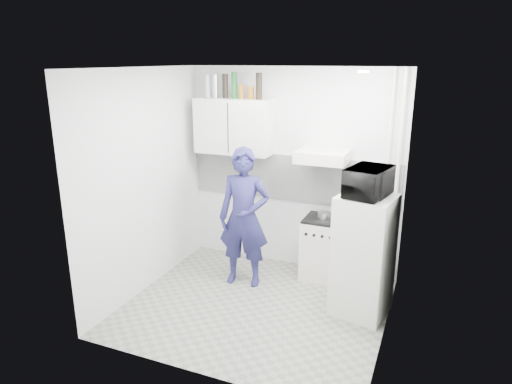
% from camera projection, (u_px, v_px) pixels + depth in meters
% --- Properties ---
extents(floor, '(2.80, 2.80, 0.00)m').
position_uv_depth(floor, '(256.00, 306.00, 5.14)').
color(floor, gray).
rests_on(floor, ground).
extents(ceiling, '(2.80, 2.80, 0.00)m').
position_uv_depth(ceiling, '(256.00, 68.00, 4.41)').
color(ceiling, white).
rests_on(ceiling, wall_back).
extents(wall_back, '(2.80, 0.00, 2.80)m').
position_uv_depth(wall_back, '(293.00, 170.00, 5.89)').
color(wall_back, silver).
rests_on(wall_back, floor).
extents(wall_left, '(0.00, 2.60, 2.60)m').
position_uv_depth(wall_left, '(145.00, 183.00, 5.29)').
color(wall_left, silver).
rests_on(wall_left, floor).
extents(wall_right, '(0.00, 2.60, 2.60)m').
position_uv_depth(wall_right, '(394.00, 213.00, 4.26)').
color(wall_right, silver).
rests_on(wall_right, floor).
extents(person, '(0.67, 0.50, 1.70)m').
position_uv_depth(person, '(244.00, 218.00, 5.47)').
color(person, '#201F4E').
rests_on(person, floor).
extents(stove, '(0.48, 0.48, 0.76)m').
position_uv_depth(stove, '(322.00, 249.00, 5.74)').
color(stove, silver).
rests_on(stove, floor).
extents(fridge, '(0.64, 0.64, 1.33)m').
position_uv_depth(fridge, '(363.00, 256.00, 4.86)').
color(fridge, silver).
rests_on(fridge, floor).
extents(stove_top, '(0.46, 0.46, 0.03)m').
position_uv_depth(stove_top, '(324.00, 219.00, 5.63)').
color(stove_top, black).
rests_on(stove_top, stove).
extents(saucepan, '(0.16, 0.16, 0.09)m').
position_uv_depth(saucepan, '(324.00, 216.00, 5.58)').
color(saucepan, silver).
rests_on(saucepan, stove_top).
extents(microwave, '(0.61, 0.47, 0.30)m').
position_uv_depth(microwave, '(369.00, 182.00, 4.63)').
color(microwave, black).
rests_on(microwave, fridge).
extents(bottle_a, '(0.07, 0.07, 0.29)m').
position_uv_depth(bottle_a, '(208.00, 86.00, 5.85)').
color(bottle_a, '#B2B7BC').
rests_on(bottle_a, upper_cabinet).
extents(bottle_b, '(0.08, 0.08, 0.29)m').
position_uv_depth(bottle_b, '(215.00, 86.00, 5.81)').
color(bottle_b, silver).
rests_on(bottle_b, upper_cabinet).
extents(bottle_c, '(0.07, 0.07, 0.30)m').
position_uv_depth(bottle_c, '(225.00, 86.00, 5.75)').
color(bottle_c, black).
rests_on(bottle_c, upper_cabinet).
extents(bottle_d, '(0.07, 0.07, 0.33)m').
position_uv_depth(bottle_d, '(234.00, 85.00, 5.70)').
color(bottle_d, '#144C1E').
rests_on(bottle_d, upper_cabinet).
extents(canister_a, '(0.07, 0.07, 0.18)m').
position_uv_depth(canister_a, '(242.00, 91.00, 5.69)').
color(canister_a, brown).
rests_on(canister_a, upper_cabinet).
extents(canister_b, '(0.08, 0.08, 0.16)m').
position_uv_depth(canister_b, '(251.00, 93.00, 5.64)').
color(canister_b, brown).
rests_on(canister_b, upper_cabinet).
extents(bottle_e, '(0.08, 0.08, 0.32)m').
position_uv_depth(bottle_e, '(259.00, 86.00, 5.58)').
color(bottle_e, black).
rests_on(bottle_e, upper_cabinet).
extents(upper_cabinet, '(1.00, 0.35, 0.70)m').
position_uv_depth(upper_cabinet, '(234.00, 126.00, 5.85)').
color(upper_cabinet, silver).
rests_on(upper_cabinet, wall_back).
extents(range_hood, '(0.60, 0.50, 0.14)m').
position_uv_depth(range_hood, '(323.00, 156.00, 5.42)').
color(range_hood, silver).
rests_on(range_hood, wall_back).
extents(backsplash, '(2.74, 0.03, 0.60)m').
position_uv_depth(backsplash, '(292.00, 178.00, 5.90)').
color(backsplash, white).
rests_on(backsplash, wall_back).
extents(pipe_a, '(0.05, 0.05, 2.60)m').
position_uv_depth(pipe_a, '(396.00, 182.00, 5.34)').
color(pipe_a, silver).
rests_on(pipe_a, floor).
extents(pipe_b, '(0.04, 0.04, 2.60)m').
position_uv_depth(pipe_b, '(386.00, 181.00, 5.38)').
color(pipe_b, silver).
rests_on(pipe_b, floor).
extents(ceiling_spot_fixture, '(0.10, 0.10, 0.02)m').
position_uv_depth(ceiling_spot_fixture, '(363.00, 72.00, 4.23)').
color(ceiling_spot_fixture, white).
rests_on(ceiling_spot_fixture, ceiling).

